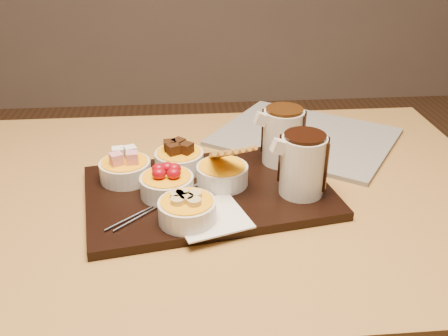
{
  "coord_description": "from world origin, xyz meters",
  "views": [
    {
      "loc": [
        -0.03,
        -0.86,
        1.25
      ],
      "look_at": [
        0.04,
        -0.03,
        0.81
      ],
      "focal_mm": 40.0,
      "sensor_mm": 36.0,
      "label": 1
    }
  ],
  "objects": [
    {
      "name": "dining_table",
      "position": [
        0.0,
        0.0,
        0.65
      ],
      "size": [
        1.2,
        0.8,
        0.75
      ],
      "color": "#AB7F3F",
      "rests_on": "ground"
    },
    {
      "name": "serving_board",
      "position": [
        0.01,
        -0.03,
        0.76
      ],
      "size": [
        0.5,
        0.37,
        0.02
      ],
      "primitive_type": "cube",
      "rotation": [
        0.0,
        0.0,
        0.17
      ],
      "color": "black",
      "rests_on": "dining_table"
    },
    {
      "name": "napkin",
      "position": [
        0.0,
        -0.13,
        0.77
      ],
      "size": [
        0.15,
        0.15,
        0.0
      ],
      "primitive_type": "cube",
      "rotation": [
        0.0,
        0.0,
        0.31
      ],
      "color": "white",
      "rests_on": "serving_board"
    },
    {
      "name": "bowl_marshmallows",
      "position": [
        -0.15,
        0.02,
        0.79
      ],
      "size": [
        0.1,
        0.1,
        0.04
      ],
      "primitive_type": "cylinder",
      "color": "silver",
      "rests_on": "serving_board"
    },
    {
      "name": "bowl_cake",
      "position": [
        -0.05,
        0.05,
        0.79
      ],
      "size": [
        0.1,
        0.1,
        0.04
      ],
      "primitive_type": "cylinder",
      "color": "silver",
      "rests_on": "serving_board"
    },
    {
      "name": "bowl_strawberries",
      "position": [
        -0.07,
        -0.05,
        0.79
      ],
      "size": [
        0.1,
        0.1,
        0.04
      ],
      "primitive_type": "cylinder",
      "color": "silver",
      "rests_on": "serving_board"
    },
    {
      "name": "bowl_biscotti",
      "position": [
        0.03,
        -0.01,
        0.79
      ],
      "size": [
        0.1,
        0.1,
        0.04
      ],
      "primitive_type": "cylinder",
      "color": "silver",
      "rests_on": "serving_board"
    },
    {
      "name": "bowl_bananas",
      "position": [
        -0.04,
        -0.14,
        0.79
      ],
      "size": [
        0.1,
        0.1,
        0.04
      ],
      "primitive_type": "cylinder",
      "color": "silver",
      "rests_on": "serving_board"
    },
    {
      "name": "pitcher_dark_chocolate",
      "position": [
        0.18,
        -0.06,
        0.82
      ],
      "size": [
        0.1,
        0.1,
        0.11
      ],
      "primitive_type": "cylinder",
      "rotation": [
        0.0,
        0.0,
        0.17
      ],
      "color": "silver",
      "rests_on": "serving_board"
    },
    {
      "name": "pitcher_milk_chocolate",
      "position": [
        0.17,
        0.07,
        0.82
      ],
      "size": [
        0.1,
        0.1,
        0.11
      ],
      "primitive_type": "cylinder",
      "rotation": [
        0.0,
        0.0,
        0.17
      ],
      "color": "silver",
      "rests_on": "serving_board"
    },
    {
      "name": "fondue_skewers",
      "position": [
        -0.08,
        -0.07,
        0.77
      ],
      "size": [
        0.2,
        0.21,
        0.01
      ],
      "primitive_type": null,
      "rotation": [
        0.0,
        0.0,
        -0.84
      ],
      "color": "silver",
      "rests_on": "serving_board"
    },
    {
      "name": "newspaper",
      "position": [
        0.25,
        0.22,
        0.76
      ],
      "size": [
        0.5,
        0.48,
        0.01
      ],
      "primitive_type": "cube",
      "rotation": [
        0.0,
        0.0,
        -0.61
      ],
      "color": "beige",
      "rests_on": "dining_table"
    }
  ]
}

